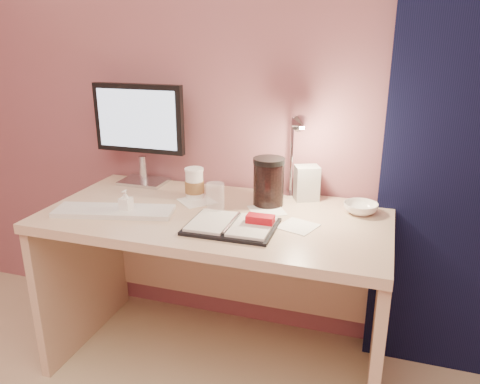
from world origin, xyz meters
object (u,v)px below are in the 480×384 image
(desk_lamp, at_px, (279,147))
(keyboard, at_px, (114,211))
(desk, at_px, (222,255))
(dark_jar, at_px, (269,184))
(lotion_bottle, at_px, (126,202))
(planner, at_px, (234,225))
(product_box, at_px, (307,183))
(coffee_cup, at_px, (194,184))
(bowl, at_px, (361,208))
(clear_cup, at_px, (215,199))
(monitor, at_px, (140,125))

(desk_lamp, bearing_deg, keyboard, -173.92)
(desk, height_order, dark_jar, dark_jar)
(keyboard, height_order, lotion_bottle, lotion_bottle)
(planner, bearing_deg, product_box, 62.56)
(dark_jar, height_order, desk_lamp, desk_lamp)
(keyboard, xyz_separation_m, coffee_cup, (0.24, 0.27, 0.05))
(coffee_cup, height_order, bowl, coffee_cup)
(desk, relative_size, lotion_bottle, 13.94)
(clear_cup, distance_m, dark_jar, 0.25)
(planner, bearing_deg, keyboard, 179.75)
(keyboard, xyz_separation_m, lotion_bottle, (0.05, 0.01, 0.04))
(lotion_bottle, bearing_deg, keyboard, -164.09)
(desk, height_order, bowl, bowl)
(clear_cup, relative_size, desk_lamp, 0.33)
(desk, height_order, product_box, product_box)
(keyboard, relative_size, desk_lamp, 1.24)
(lotion_bottle, relative_size, desk_lamp, 0.26)
(lotion_bottle, distance_m, desk_lamp, 0.67)
(keyboard, xyz_separation_m, clear_cup, (0.40, 0.12, 0.05))
(monitor, xyz_separation_m, product_box, (0.80, 0.01, -0.21))
(clear_cup, bearing_deg, monitor, 150.01)
(keyboard, height_order, bowl, bowl)
(desk, bearing_deg, bowl, 10.72)
(dark_jar, bearing_deg, desk, -153.46)
(clear_cup, bearing_deg, keyboard, -163.02)
(product_box, bearing_deg, bowl, -45.64)
(bowl, relative_size, product_box, 0.91)
(coffee_cup, xyz_separation_m, bowl, (0.72, 0.04, -0.04))
(lotion_bottle, height_order, dark_jar, dark_jar)
(keyboard, xyz_separation_m, bowl, (0.96, 0.31, 0.01))
(keyboard, bearing_deg, desk, 13.72)
(clear_cup, bearing_deg, desk_lamp, 47.61)
(desk, height_order, clear_cup, clear_cup)
(lotion_bottle, bearing_deg, product_box, 30.54)
(monitor, bearing_deg, desk_lamp, -4.38)
(product_box, bearing_deg, desk_lamp, -175.32)
(planner, xyz_separation_m, clear_cup, (-0.12, 0.12, 0.05))
(lotion_bottle, bearing_deg, coffee_cup, 53.67)
(clear_cup, xyz_separation_m, dark_jar, (0.18, 0.17, 0.03))
(monitor, xyz_separation_m, coffee_cup, (0.32, -0.12, -0.22))
(lotion_bottle, bearing_deg, desk_lamp, 30.96)
(coffee_cup, relative_size, bowl, 1.00)
(monitor, bearing_deg, lotion_bottle, -70.71)
(planner, bearing_deg, coffee_cup, 134.76)
(planner, height_order, bowl, planner)
(planner, relative_size, desk_lamp, 0.86)
(monitor, height_order, keyboard, monitor)
(keyboard, bearing_deg, product_box, 15.94)
(monitor, distance_m, desk_lamp, 0.69)
(coffee_cup, distance_m, lotion_bottle, 0.32)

